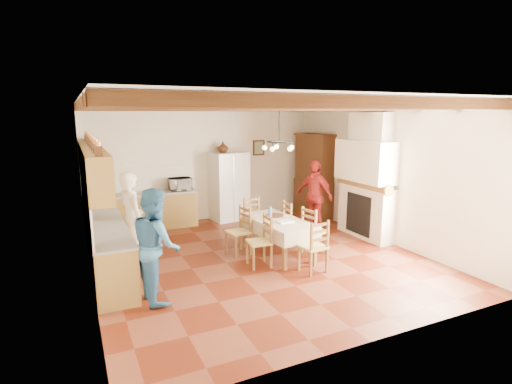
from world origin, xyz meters
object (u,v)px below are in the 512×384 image
Objects in this scene: chair_left_far at (238,231)px; person_man at (132,219)px; chair_right_far at (294,223)px; refrigerator at (228,186)px; chair_right_near at (315,230)px; hutch at (314,176)px; chair_end_near at (313,246)px; chair_left_near at (259,241)px; person_woman_red at (314,196)px; microwave at (180,184)px; dining_table at (278,224)px; chair_end_far at (256,220)px; person_woman_blue at (156,245)px.

person_man is at bearing -107.57° from chair_left_far.
refrigerator is at bearing 15.95° from chair_right_far.
hutch is at bearing -46.16° from chair_right_near.
chair_right_near is 0.96m from chair_end_near.
chair_right_far is 1.49m from chair_end_near.
chair_end_near is at bearing 167.44° from chair_right_far.
person_woman_red reaches higher than chair_left_near.
chair_left_near is 1.32m from chair_right_near.
person_woman_red reaches higher than microwave.
chair_end_near is (0.15, -1.03, -0.16)m from dining_table.
dining_table is 2.77m from person_man.
person_woman_blue is (-2.53, -1.92, 0.38)m from chair_end_far.
refrigerator is 2.35m from person_woman_red.
person_woman_blue is (-2.72, 0.10, 0.38)m from chair_end_near.
person_woman_blue is (-4.87, -3.19, -0.27)m from hutch.
chair_end_far is 0.57× the size of person_woman_red.
hutch is 2.35× the size of chair_right_near.
chair_left_near is at bearing 127.86° from chair_right_far.
refrigerator reaches higher than chair_end_near.
hutch is 2.35× the size of chair_right_far.
hutch is 1.28× the size of person_man.
chair_right_far is 0.87m from chair_end_far.
refrigerator is 1.86× the size of chair_right_far.
chair_right_far is (0.61, 0.39, -0.16)m from dining_table.
refrigerator is at bearing 87.89° from dining_table.
refrigerator is 1.05× the size of person_woman_red.
person_man is at bearing 166.45° from dining_table.
person_man reaches higher than chair_end_near.
chair_left_near is at bearing -108.91° from refrigerator.
chair_right_far is at bearing -71.62° from person_woman_red.
person_man reaches higher than chair_right_far.
chair_left_near is (-2.91, -2.64, -0.65)m from hutch.
person_woman_red is (1.49, -1.82, -0.04)m from refrigerator.
chair_right_far is (1.21, 0.78, 0.00)m from chair_left_near.
refrigerator is 0.79× the size of hutch.
chair_right_near and chair_right_far have the same top height.
dining_table is 3.21m from microwave.
chair_right_far is (1.31, 0.03, 0.00)m from chair_left_far.
microwave is at bearing 174.30° from refrigerator.
microwave is (-1.79, 2.56, 0.57)m from chair_right_far.
hutch is 5.26m from person_man.
chair_end_near is at bearing -90.83° from chair_end_far.
person_man is at bearing 90.68° from chair_right_far.
chair_end_far is (-0.03, 0.99, -0.16)m from dining_table.
chair_end_far is (0.68, 0.63, 0.00)m from chair_left_far.
dining_table is 0.73m from chair_left_near.
refrigerator reaches higher than chair_left_near.
refrigerator reaches higher than chair_end_far.
chair_right_near is 0.55× the size of person_man.
chair_end_far is (0.58, 1.38, 0.00)m from chair_left_near.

